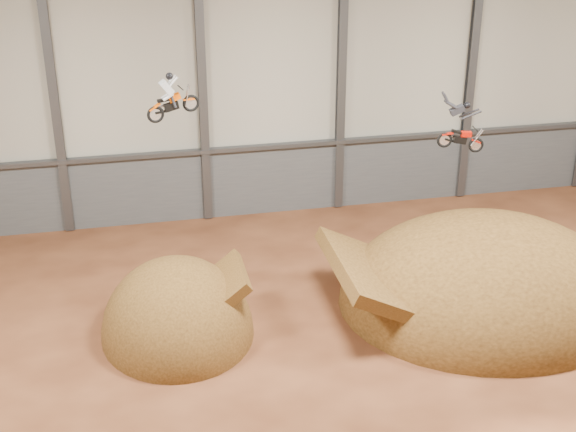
{
  "coord_description": "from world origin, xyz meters",
  "views": [
    {
      "loc": [
        -7.03,
        -21.41,
        16.77
      ],
      "look_at": [
        -1.59,
        4.0,
        4.8
      ],
      "focal_mm": 50.0,
      "sensor_mm": 36.0,
      "label": 1
    }
  ],
  "objects_px": {
    "fmx_rider_a": "(174,93)",
    "landing_ramp": "(482,301)",
    "takeoff_ramp": "(178,333)",
    "fmx_rider_b": "(461,123)"
  },
  "relations": [
    {
      "from": "takeoff_ramp",
      "to": "fmx_rider_b",
      "type": "height_order",
      "value": "fmx_rider_b"
    },
    {
      "from": "landing_ramp",
      "to": "fmx_rider_b",
      "type": "distance_m",
      "value": 7.47
    },
    {
      "from": "landing_ramp",
      "to": "fmx_rider_b",
      "type": "xyz_separation_m",
      "value": [
        -1.2,
        1.04,
        7.3
      ]
    },
    {
      "from": "takeoff_ramp",
      "to": "landing_ramp",
      "type": "bearing_deg",
      "value": -1.08
    },
    {
      "from": "fmx_rider_b",
      "to": "landing_ramp",
      "type": "bearing_deg",
      "value": -33.74
    },
    {
      "from": "landing_ramp",
      "to": "fmx_rider_a",
      "type": "relative_size",
      "value": 6.27
    },
    {
      "from": "takeoff_ramp",
      "to": "fmx_rider_a",
      "type": "bearing_deg",
      "value": 59.13
    },
    {
      "from": "fmx_rider_a",
      "to": "landing_ramp",
      "type": "bearing_deg",
      "value": -16.16
    },
    {
      "from": "fmx_rider_a",
      "to": "fmx_rider_b",
      "type": "relative_size",
      "value": 0.77
    },
    {
      "from": "fmx_rider_a",
      "to": "fmx_rider_b",
      "type": "xyz_separation_m",
      "value": [
        10.67,
        0.06,
        -1.85
      ]
    }
  ]
}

